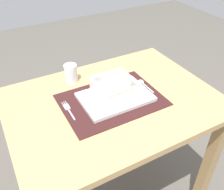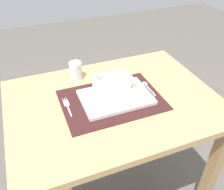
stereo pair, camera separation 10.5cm
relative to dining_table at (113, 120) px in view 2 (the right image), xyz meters
The scene contains 8 objects.
dining_table is the anchor object (origin of this frame).
placemat 0.12m from the dining_table, 154.68° to the right, with size 0.43×0.31×0.00m, color #381919.
serving_plate 0.13m from the dining_table, 17.23° to the left, with size 0.30×0.20×0.02m, color white.
porridge_bowl 0.16m from the dining_table, 48.84° to the left, with size 0.16×0.16×0.06m.
fork 0.23m from the dining_table, behind, with size 0.02×0.13×0.00m.
spoon 0.22m from the dining_table, 11.82° to the left, with size 0.02×0.11×0.01m.
butter_knife 0.20m from the dining_table, ahead, with size 0.01×0.14×0.01m.
drinking_glass 0.29m from the dining_table, 115.13° to the left, with size 0.06×0.06×0.09m.
Camera 2 is at (-0.32, -0.79, 1.39)m, focal length 40.05 mm.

